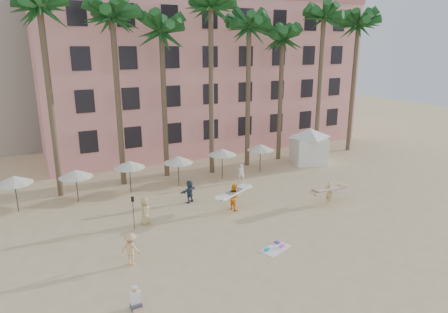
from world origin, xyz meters
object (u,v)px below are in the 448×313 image
(cabana, at_px, (309,142))
(carrier_white, at_px, (234,196))
(carrier_yellow, at_px, (329,191))
(pink_hotel, at_px, (200,75))

(cabana, xyz_separation_m, carrier_white, (-12.13, -7.04, -1.06))
(cabana, bearing_deg, carrier_yellow, -120.20)
(pink_hotel, distance_m, carrier_white, 22.14)
(pink_hotel, xyz_separation_m, cabana, (5.85, -13.01, -5.93))
(carrier_white, bearing_deg, cabana, 30.13)
(pink_hotel, height_order, cabana, pink_hotel)
(cabana, height_order, carrier_white, cabana)
(pink_hotel, relative_size, carrier_white, 11.43)
(carrier_yellow, bearing_deg, pink_hotel, 91.26)
(cabana, xyz_separation_m, carrier_yellow, (-5.36, -9.20, -1.11))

